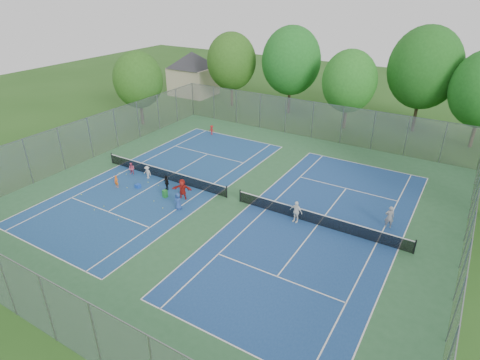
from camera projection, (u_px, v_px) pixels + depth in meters
name	position (u px, v px, depth m)	size (l,w,h in m)	color
ground	(233.00, 200.00, 31.44)	(120.00, 120.00, 0.00)	#255019
court_pad	(233.00, 200.00, 31.44)	(32.00, 32.00, 0.01)	#2C5E37
court_left	(165.00, 179.00, 34.67)	(10.97, 23.77, 0.01)	navy
court_right	(318.00, 225.00, 28.20)	(10.97, 23.77, 0.01)	navy
net_left	(165.00, 174.00, 34.47)	(12.87, 0.10, 0.91)	black
net_right	(318.00, 220.00, 28.00)	(12.87, 0.10, 0.91)	black
fence_north	(313.00, 120.00, 42.77)	(32.00, 0.10, 4.00)	gray
fence_south	(48.00, 309.00, 18.32)	(32.00, 0.10, 4.00)	gray
fence_west	(90.00, 138.00, 37.94)	(32.00, 0.10, 4.00)	gray
fence_east	(468.00, 240.00, 23.15)	(32.00, 0.10, 4.00)	gray
house	(192.00, 66.00, 58.05)	(11.03, 11.03, 7.30)	#B7A88C
tree_nw	(231.00, 61.00, 52.07)	(6.40, 6.40, 9.58)	#443326
tree_nl	(291.00, 61.00, 48.84)	(7.20, 7.20, 10.69)	#443326
tree_nc	(349.00, 81.00, 44.14)	(6.00, 6.00, 8.85)	#443326
tree_nr	(425.00, 68.00, 42.45)	(7.60, 7.60, 11.42)	#443326
tree_side_w	(138.00, 80.00, 45.51)	(5.60, 5.60, 8.47)	#443326
ball_crate	(138.00, 186.00, 33.16)	(0.38, 0.38, 0.32)	#1744AD
ball_hopper	(165.00, 194.00, 31.64)	(0.32, 0.32, 0.63)	#258731
student_a	(116.00, 182.00, 33.06)	(0.39, 0.26, 1.08)	orange
student_b	(132.00, 169.00, 35.22)	(0.55, 0.43, 1.12)	#CB4F6F
student_c	(147.00, 172.00, 34.53)	(0.75, 0.43, 1.16)	beige
student_d	(166.00, 183.00, 32.65)	(0.74, 0.31, 1.27)	black
student_e	(178.00, 201.00, 29.87)	(0.66, 0.43, 1.35)	#26468E
student_f	(182.00, 189.00, 31.21)	(1.58, 0.50, 1.71)	#A31E17
child_far_baseline	(212.00, 130.00, 44.31)	(0.69, 0.39, 1.06)	#A3171A
instructor	(389.00, 217.00, 27.55)	(0.62, 0.41, 1.70)	#939396
teen_court_b	(296.00, 212.00, 28.24)	(0.97, 0.40, 1.66)	white
tennis_ball_0	(118.00, 220.00, 28.75)	(0.07, 0.07, 0.07)	yellow
tennis_ball_1	(148.00, 182.00, 34.04)	(0.07, 0.07, 0.07)	#D8E836
tennis_ball_2	(81.00, 195.00, 32.11)	(0.07, 0.07, 0.07)	#C9EE37
tennis_ball_3	(127.00, 188.00, 33.14)	(0.07, 0.07, 0.07)	#CBDB32
tennis_ball_4	(158.00, 186.00, 33.46)	(0.07, 0.07, 0.07)	#A7C42D
tennis_ball_5	(75.00, 196.00, 31.89)	(0.07, 0.07, 0.07)	#C5DB32
tennis_ball_6	(154.00, 201.00, 31.16)	(0.07, 0.07, 0.07)	#CFDB33
tennis_ball_7	(163.00, 208.00, 30.21)	(0.07, 0.07, 0.07)	#D2E635
tennis_ball_8	(119.00, 173.00, 35.63)	(0.07, 0.07, 0.07)	yellow
tennis_ball_9	(126.00, 174.00, 35.44)	(0.07, 0.07, 0.07)	#ACCB2F
tennis_ball_10	(94.00, 210.00, 29.97)	(0.07, 0.07, 0.07)	gold
tennis_ball_11	(104.00, 206.00, 30.45)	(0.07, 0.07, 0.07)	#C0D531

